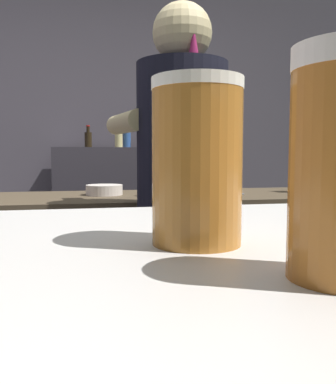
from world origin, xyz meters
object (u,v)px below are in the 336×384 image
(pint_glass_far, at_px, (197,162))
(bottle_soy, at_px, (127,136))
(chefs_knife, at_px, (219,194))
(bottle_hot_sauce, at_px, (119,136))
(bartender, at_px, (182,195))
(knife_block, at_px, (310,172))
(bottle_vinegar, at_px, (144,135))
(bottle_olive_oil, at_px, (88,139))
(mixing_bowl, at_px, (104,190))

(pint_glass_far, height_order, bottle_soy, bottle_soy)
(chefs_knife, relative_size, bottle_hot_sauce, 1.10)
(bartender, height_order, pint_glass_far, bartender)
(knife_block, bearing_deg, bottle_vinegar, 117.40)
(bartender, relative_size, bottle_olive_oil, 9.40)
(bottle_vinegar, bearing_deg, mixing_bowl, -106.49)
(bartender, relative_size, bottle_soy, 7.49)
(pint_glass_far, distance_m, bottle_soy, 2.96)
(bartender, distance_m, bottle_hot_sauce, 1.75)
(mixing_bowl, height_order, bottle_soy, bottle_soy)
(mixing_bowl, distance_m, bottle_hot_sauce, 1.27)
(chefs_knife, bearing_deg, bottle_soy, 117.86)
(bottle_soy, bearing_deg, bottle_hot_sauce, -139.79)
(knife_block, height_order, bottle_soy, bottle_soy)
(bottle_soy, bearing_deg, bartender, -88.88)
(knife_block, bearing_deg, pint_glass_far, -123.09)
(chefs_knife, distance_m, bottle_vinegar, 1.41)
(knife_block, height_order, pint_glass_far, knife_block)
(mixing_bowl, distance_m, pint_glass_far, 1.67)
(bottle_olive_oil, bearing_deg, knife_block, -52.30)
(chefs_knife, distance_m, bottle_soy, 1.45)
(chefs_knife, height_order, pint_glass_far, pint_glass_far)
(bottle_olive_oil, distance_m, bottle_hot_sauce, 0.28)
(knife_block, xyz_separation_m, bottle_soy, (-0.82, 1.35, 0.23))
(bartender, bearing_deg, bottle_soy, -9.79)
(chefs_knife, bearing_deg, pint_glass_far, -93.89)
(knife_block, distance_m, chefs_knife, 0.52)
(chefs_knife, distance_m, pint_glass_far, 1.66)
(bottle_olive_oil, relative_size, bottle_vinegar, 0.71)
(pint_glass_far, bearing_deg, bottle_vinegar, 83.00)
(bartender, bearing_deg, bottle_olive_oil, -0.83)
(mixing_bowl, bearing_deg, knife_block, -3.43)
(knife_block, xyz_separation_m, bottle_hot_sauce, (-0.89, 1.29, 0.23))
(knife_block, distance_m, bottle_olive_oil, 1.84)
(pint_glass_far, distance_m, bottle_hot_sauce, 2.89)
(bartender, xyz_separation_m, chefs_knife, (0.28, 0.41, -0.04))
(bartender, distance_m, mixing_bowl, 0.57)
(bottle_soy, relative_size, bottle_hot_sauce, 1.03)
(bottle_olive_oil, xyz_separation_m, bottle_vinegar, (0.44, -0.13, 0.03))
(bartender, xyz_separation_m, mixing_bowl, (-0.27, 0.50, -0.02))
(bottle_olive_oil, distance_m, bottle_vinegar, 0.46)
(pint_glass_far, bearing_deg, bottle_soy, 85.67)
(bottle_olive_oil, height_order, bottle_hot_sauce, bottle_hot_sauce)
(bottle_hot_sauce, bearing_deg, bottle_olive_oil, 144.79)
(bottle_hot_sauce, bearing_deg, bartender, -86.51)
(bottle_soy, bearing_deg, pint_glass_far, -94.33)
(pint_glass_far, relative_size, bottle_hot_sauce, 0.68)
(mixing_bowl, height_order, pint_glass_far, pint_glass_far)
(bottle_hot_sauce, relative_size, bottle_vinegar, 0.87)
(bottle_olive_oil, bearing_deg, pint_glass_far, -88.53)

